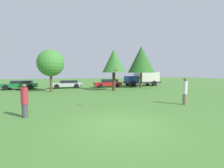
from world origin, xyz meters
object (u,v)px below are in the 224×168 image
parked_car_green (20,85)px  parked_car_silver (67,84)px  person_catcher (185,91)px  person_thrower (25,101)px  tree_2 (114,61)px  tree_3 (141,59)px  tree_1 (51,63)px  delivery_truck_blue (143,78)px  frisbee (116,70)px  parked_car_red (108,83)px

parked_car_green → parked_car_silver: parked_car_green is taller
person_catcher → person_thrower: bearing=-0.0°
tree_2 → tree_3: size_ratio=0.84×
tree_1 → tree_3: tree_3 is taller
tree_1 → delivery_truck_blue: size_ratio=0.79×
person_thrower → parked_car_green: person_thrower is taller
tree_1 → tree_2: 7.52m
person_catcher → tree_1: tree_1 is taller
tree_2 → tree_3: tree_3 is taller
person_catcher → tree_2: (-1.45, 10.37, 2.73)m
frisbee → parked_car_green: size_ratio=0.06×
person_catcher → frisbee: frisbee is taller
tree_1 → parked_car_silver: size_ratio=1.12×
person_catcher → tree_1: (-8.88, 11.51, 2.40)m
tree_2 → tree_3: (5.20, 2.34, 0.51)m
delivery_truck_blue → parked_car_red: bearing=6.0°
frisbee → tree_1: 12.14m
frisbee → tree_1: size_ratio=0.06×
parked_car_silver → parked_car_red: parked_car_red is taller
tree_2 → parked_car_red: (0.87, 4.92, -3.05)m
tree_2 → parked_car_green: tree_2 is taller
tree_1 → parked_car_silver: 5.43m
tree_2 → parked_car_red: bearing=80.0°
frisbee → delivery_truck_blue: bearing=55.1°
parked_car_green → frisbee: bearing=117.9°
parked_car_silver → parked_car_red: (6.18, -0.40, 0.02)m
frisbee → parked_car_green: (-7.75, 15.91, -1.73)m
person_thrower → parked_car_red: (9.40, 15.21, -0.20)m
person_catcher → tree_1: size_ratio=0.38×
person_catcher → tree_3: tree_3 is taller
parked_car_silver → delivery_truck_blue: size_ratio=0.70×
frisbee → parked_car_silver: bearing=95.9°
tree_2 → parked_car_green: (-11.43, 5.54, -3.04)m
parked_car_silver → delivery_truck_blue: delivery_truck_blue is taller
parked_car_silver → parked_car_green: bearing=-0.1°
parked_car_red → delivery_truck_blue: (6.43, 0.46, 0.62)m
parked_car_green → parked_car_silver: 6.12m
tree_2 → tree_3: bearing=24.2°
parked_car_green → parked_car_red: 12.32m
tree_2 → parked_car_silver: 8.12m
parked_car_green → parked_car_silver: (6.12, -0.21, -0.03)m
tree_2 → parked_car_green: bearing=154.2°
parked_car_red → tree_3: bearing=151.1°
person_thrower → frisbee: frisbee is taller
parked_car_green → parked_car_red: size_ratio=1.08×
tree_3 → delivery_truck_blue: 4.73m
person_thrower → delivery_truck_blue: (15.83, 15.67, 0.42)m
person_catcher → parked_car_green: person_catcher is taller
tree_2 → tree_3: 5.73m
frisbee → tree_1: bearing=108.0°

